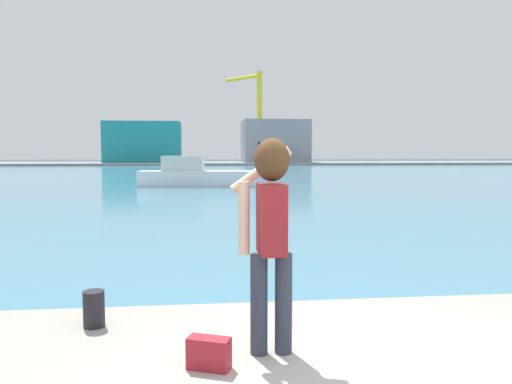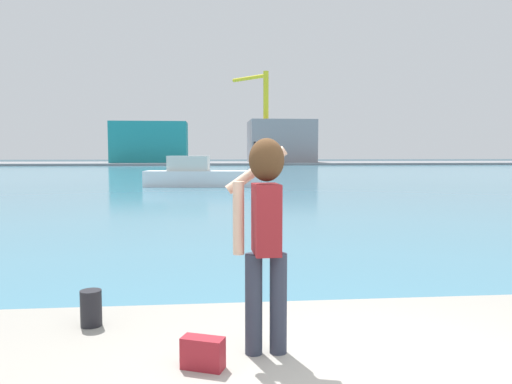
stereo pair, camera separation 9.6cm
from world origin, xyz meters
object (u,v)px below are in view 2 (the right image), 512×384
object	(u,v)px
harbor_bollard	(91,308)
port_crane	(262,109)
boat_moored	(200,176)
handbag	(203,353)
warehouse_left	(150,142)
warehouse_right	(281,141)
person_photographer	(265,223)

from	to	relation	value
harbor_bollard	port_crane	world-z (taller)	port_crane
port_crane	boat_moored	bearing A→B (deg)	-100.14
port_crane	handbag	bearing A→B (deg)	-96.50
harbor_bollard	port_crane	xyz separation A→B (m)	(11.16, 87.72, 9.71)
handbag	warehouse_left	bearing A→B (deg)	97.05
handbag	warehouse_right	world-z (taller)	warehouse_right
boat_moored	warehouse_right	world-z (taller)	warehouse_right
person_photographer	port_crane	bearing A→B (deg)	-8.21
person_photographer	boat_moored	distance (m)	28.79
warehouse_left	warehouse_right	distance (m)	25.30
warehouse_right	port_crane	size ratio (longest dim) A/B	0.73
warehouse_left	handbag	bearing A→B (deg)	-82.95
warehouse_left	port_crane	size ratio (longest dim) A/B	0.82
person_photographer	harbor_bollard	world-z (taller)	person_photographer
person_photographer	harbor_bollard	distance (m)	1.95
person_photographer	warehouse_right	size ratio (longest dim) A/B	0.14
harbor_bollard	boat_moored	bearing A→B (deg)	89.01
warehouse_left	boat_moored	bearing A→B (deg)	-80.20
warehouse_right	warehouse_left	bearing A→B (deg)	-177.51
handbag	port_crane	size ratio (longest dim) A/B	0.02
port_crane	harbor_bollard	bearing A→B (deg)	-97.25
harbor_bollard	boat_moored	xyz separation A→B (m)	(0.48, 27.99, -0.07)
person_photographer	warehouse_left	xyz separation A→B (m)	(-11.70, 90.33, 2.52)
warehouse_left	warehouse_right	bearing A→B (deg)	2.49
person_photographer	harbor_bollard	bearing A→B (deg)	61.54
person_photographer	handbag	distance (m)	1.09
handbag	harbor_bollard	size ratio (longest dim) A/B	0.94
person_photographer	warehouse_right	world-z (taller)	warehouse_right
port_crane	person_photographer	bearing A→B (deg)	-96.20
harbor_bollard	warehouse_left	distance (m)	90.20
harbor_bollard	boat_moored	size ratio (longest dim) A/B	0.04
handbag	warehouse_left	xyz separation A→B (m)	(-11.21, 90.57, 3.46)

